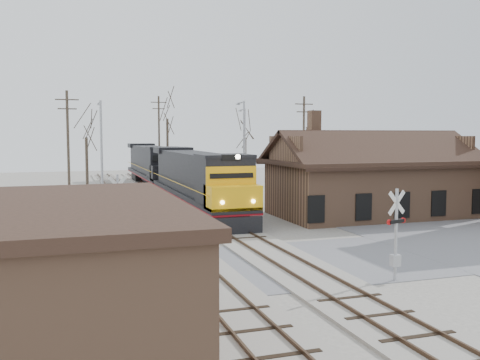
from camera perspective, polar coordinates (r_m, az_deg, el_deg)
name	(u,v)px	position (r m, az deg, el deg)	size (l,w,h in m)	color
ground	(286,264)	(25.76, 4.91, -8.87)	(140.00, 140.00, 0.00)	#A9A499
road	(286,263)	(25.75, 4.91, -8.84)	(60.00, 9.00, 0.03)	slate
track_main	(206,216)	(39.72, -3.62, -3.89)	(3.40, 90.00, 0.24)	#A9A499
track_siding	(145,219)	(38.85, -10.07, -4.15)	(3.40, 90.00, 0.24)	#A9A499
depot	(370,184)	(41.43, 13.72, -0.39)	(15.20, 9.31, 7.90)	#886046
locomotive_lead	(198,180)	(41.93, -4.53, 0.01)	(3.29, 21.99, 4.89)	black
locomotive_trailing	(153,165)	(63.74, -9.27, 1.63)	(3.29, 21.99, 4.63)	black
crossbuck_near	(396,238)	(23.24, 16.29, -5.93)	(1.08, 0.39, 3.88)	#A5A8AD
crossbuck_far	(118,215)	(28.82, -12.85, -3.66)	(1.12, 0.44, 4.04)	#A5A8AD
streetlight_a	(101,152)	(40.10, -14.56, 2.87)	(0.25, 2.04, 8.57)	#A5A8AD
streetlight_b	(243,146)	(47.37, 0.37, 3.61)	(0.25, 2.04, 9.05)	#A5A8AD
streetlight_c	(244,144)	(59.20, 0.48, 3.82)	(0.25, 2.04, 8.96)	#A5A8AD
utility_pole_a	(68,145)	(49.54, -17.86, 3.59)	(2.00, 0.24, 9.96)	#382D23
utility_pole_b	(159,137)	(69.31, -8.62, 4.51)	(2.00, 0.24, 10.99)	#382D23
utility_pole_c	(304,143)	(56.04, 6.80, 3.96)	(2.00, 0.24, 10.04)	#382D23
tree_b	(86,128)	(60.06, -16.10, 5.30)	(3.88, 3.88, 9.50)	#382D23
tree_c	(167,108)	(70.00, -7.78, 7.60)	(5.44, 5.44, 13.32)	#382D23
tree_d	(245,131)	(71.23, 0.58, 5.27)	(3.79, 3.79, 9.28)	#382D23
tree_e	(312,136)	(67.30, 7.68, 4.71)	(3.43, 3.43, 8.39)	#382D23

